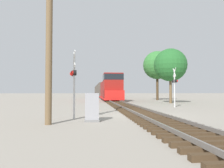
% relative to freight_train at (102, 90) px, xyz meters
% --- Properties ---
extents(ground_plane, '(400.00, 400.00, 0.00)m').
position_rel_freight_train_xyz_m(ground_plane, '(0.00, -53.36, -1.95)').
color(ground_plane, gray).
extents(rail_track_bed, '(2.60, 160.00, 0.31)m').
position_rel_freight_train_xyz_m(rail_track_bed, '(0.00, -53.36, -1.82)').
color(rail_track_bed, '#42301E').
rests_on(rail_track_bed, ground).
extents(freight_train, '(2.94, 73.60, 4.39)m').
position_rel_freight_train_xyz_m(freight_train, '(0.00, 0.00, 0.00)').
color(freight_train, maroon).
rests_on(freight_train, ground).
extents(crossing_signal_near, '(0.45, 1.01, 3.87)m').
position_rel_freight_train_xyz_m(crossing_signal_near, '(-4.44, -54.84, 0.40)').
color(crossing_signal_near, silver).
rests_on(crossing_signal_near, ground).
extents(crossing_signal_far, '(0.39, 1.01, 3.93)m').
position_rel_freight_train_xyz_m(crossing_signal_far, '(4.89, -46.37, 0.41)').
color(crossing_signal_far, silver).
rests_on(crossing_signal_far, ground).
extents(relay_cabinet, '(0.77, 0.60, 1.48)m').
position_rel_freight_train_xyz_m(relay_cabinet, '(-3.41, -55.95, -1.22)').
color(relay_cabinet, slate).
rests_on(relay_cabinet, ground).
extents(utility_pole, '(1.80, 0.31, 8.90)m').
position_rel_freight_train_xyz_m(utility_pole, '(-5.47, -56.79, 2.61)').
color(utility_pole, brown).
rests_on(utility_pole, ground).
extents(tree_far_right, '(4.45, 4.45, 7.40)m').
position_rel_freight_train_xyz_m(tree_far_right, '(7.32, -38.83, 3.21)').
color(tree_far_right, brown).
rests_on(tree_far_right, ground).
extents(tree_mid_background, '(5.18, 5.18, 9.04)m').
position_rel_freight_train_xyz_m(tree_mid_background, '(8.80, -28.30, 4.47)').
color(tree_mid_background, '#473521').
rests_on(tree_mid_background, ground).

